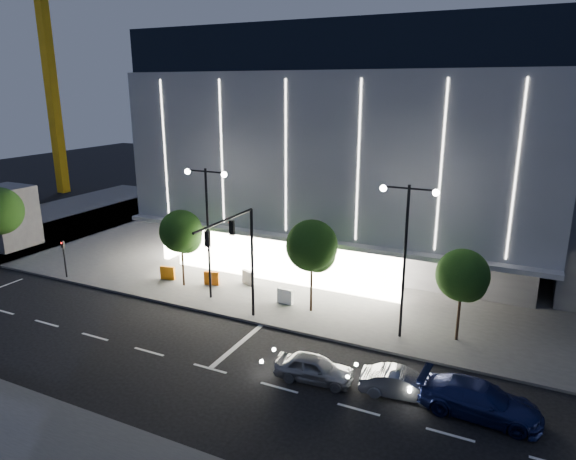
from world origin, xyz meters
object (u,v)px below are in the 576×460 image
Objects in this scene: tree_right at (463,278)px; barrier_a at (168,273)px; street_lamp_east at (406,240)px; tower_crane at (51,33)px; car_third at (480,400)px; barrier_c at (212,278)px; tree_left at (182,234)px; barrier_d at (285,296)px; street_lamp_west at (207,215)px; car_lead at (314,368)px; ped_signal_far at (64,255)px; traffic_mast at (239,248)px; barrier_b at (248,278)px; tree_mid at (312,248)px; car_second at (402,384)px.

barrier_a is (-20.81, 0.41, -3.23)m from tree_right.
tower_crane is at bearing 156.63° from street_lamp_east.
barrier_c is (-19.14, 7.53, -0.11)m from car_third.
tree_left is 5.20× the size of barrier_d.
street_lamp_west is 13.07m from car_lead.
tower_crane is 59.21m from car_lead.
ped_signal_far reaches higher than barrier_a.
ped_signal_far is 2.73× the size of barrier_d.
street_lamp_east is at bearing 16.48° from traffic_mast.
tower_crane is at bearing 174.17° from barrier_b.
tree_mid reaches higher than tree_left.
tree_left is 1.48× the size of car_second.
barrier_c is (-15.70, 7.56, 0.01)m from car_second.
barrier_d is at bearing 171.75° from tree_mid.
tree_mid is 1.56× the size of car_lead.
barrier_a and barrier_c have the same top height.
tree_mid is 10.61m from car_second.
barrier_d is (-5.25, 7.47, -0.02)m from car_lead.
tree_mid reaches higher than car_third.
car_third is (55.82, -27.56, -19.74)m from tower_crane.
tree_mid is 1.59× the size of car_second.
tree_mid is at bearing 40.71° from car_second.
street_lamp_east is at bearing 3.44° from ped_signal_far.
street_lamp_west is 8.18× the size of barrier_a.
barrier_d is (7.97, 0.29, -3.38)m from tree_left.
tower_crane reaches higher than car_second.
traffic_mast is at bearing -54.17° from barrier_c.
car_lead is 1.02× the size of car_second.
barrier_c is (-2.33, -1.25, 0.00)m from barrier_b.
tree_left is (-2.97, 1.02, -1.92)m from street_lamp_west.
tree_left is (34.95, -20.98, -16.47)m from tower_crane.
street_lamp_west is 7.41m from barrier_d.
tree_left is 22.13m from car_third.
tree_left is at bearing -164.18° from barrier_c.
tower_crane is at bearing 158.65° from barrier_d.
barrier_d is at bearing 9.40° from ped_signal_far.
street_lamp_west reaches higher than tree_left.
tree_mid is at bearing 18.54° from car_lead.
ped_signal_far reaches higher than car_lead.
tower_crane reaches higher than tree_mid.
tower_crane is at bearing 158.75° from tree_right.
car_third is at bearing -34.22° from barrier_c.
car_lead is at bearing -30.98° from street_lamp_west.
street_lamp_west reaches higher than barrier_c.
street_lamp_east is at bearing -4.94° from barrier_d.
barrier_c and barrier_d have the same top height.
traffic_mast is 7.95m from tree_left.
street_lamp_east is at bearing -29.75° from car_lead.
barrier_d is at bearing -12.25° from barrier_a.
car_second is at bearing -27.79° from tower_crane.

